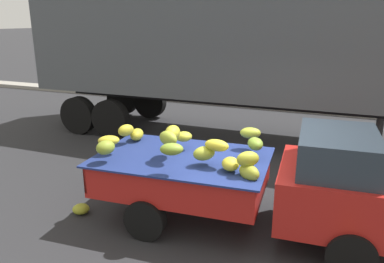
{
  "coord_description": "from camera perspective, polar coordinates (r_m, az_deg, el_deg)",
  "views": [
    {
      "loc": [
        1.22,
        -5.39,
        3.22
      ],
      "look_at": [
        -1.16,
        0.55,
        1.3
      ],
      "focal_mm": 35.11,
      "sensor_mm": 36.0,
      "label": 1
    }
  ],
  "objects": [
    {
      "name": "curb_strip",
      "position": [
        14.3,
        16.43,
        3.34
      ],
      "size": [
        80.0,
        0.8,
        0.16
      ],
      "primitive_type": "cube",
      "color": "gray",
      "rests_on": "ground"
    },
    {
      "name": "ground",
      "position": [
        6.39,
        8.06,
        -13.69
      ],
      "size": [
        220.0,
        220.0,
        0.0
      ],
      "primitive_type": "plane",
      "color": "#28282B"
    },
    {
      "name": "fallen_banana_bunch_near_tailgate",
      "position": [
        6.85,
        -16.51,
        -11.21
      ],
      "size": [
        0.38,
        0.36,
        0.18
      ],
      "primitive_type": "ellipsoid",
      "rotation": [
        0.0,
        0.0,
        0.54
      ],
      "color": "#A3A82B",
      "rests_on": "ground"
    },
    {
      "name": "pickup_truck",
      "position": [
        5.85,
        16.48,
        -7.46
      ],
      "size": [
        4.97,
        2.09,
        1.7
      ],
      "rotation": [
        0.0,
        0.0,
        0.07
      ],
      "color": "#B21E19",
      "rests_on": "ground"
    },
    {
      "name": "semi_trailer",
      "position": [
        10.14,
        8.38,
        12.71
      ],
      "size": [
        12.03,
        2.72,
        3.95
      ],
      "rotation": [
        0.0,
        0.0,
        0.01
      ],
      "color": "#4C5156",
      "rests_on": "ground"
    }
  ]
}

